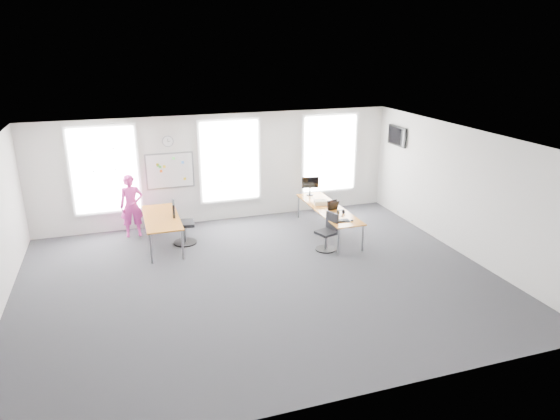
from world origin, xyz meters
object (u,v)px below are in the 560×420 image
object	(u,v)px
chair_right	(328,234)
keyboard	(341,221)
desk_left	(162,219)
chair_left	(182,225)
desk_right	(328,210)
person	(132,206)
headphones	(341,212)
monitor	(310,184)

from	to	relation	value
chair_right	keyboard	bearing A→B (deg)	68.15
chair_right	keyboard	distance (m)	0.45
desk_left	chair_right	size ratio (longest dim) A/B	2.25
chair_left	chair_right	bearing A→B (deg)	-107.95
desk_right	person	distance (m)	5.11
person	headphones	bearing A→B (deg)	-20.99
headphones	monitor	xyz separation A→B (m)	(-0.14, 1.74, 0.27)
chair_right	headphones	bearing A→B (deg)	111.77
desk_left	headphones	world-z (taller)	headphones
person	chair_left	bearing A→B (deg)	-39.50
chair_right	monitor	bearing A→B (deg)	150.00
chair_left	keyboard	size ratio (longest dim) A/B	2.56
desk_left	keyboard	bearing A→B (deg)	-20.03
chair_left	headphones	distance (m)	4.02
desk_left	keyboard	distance (m)	4.40
chair_right	person	xyz separation A→B (m)	(-4.46, 2.43, 0.41)
person	headphones	size ratio (longest dim) A/B	8.53
keyboard	person	bearing A→B (deg)	165.32
desk_left	person	size ratio (longest dim) A/B	1.27
chair_right	chair_left	size ratio (longest dim) A/B	0.84
monitor	headphones	bearing A→B (deg)	-74.70
chair_left	keyboard	world-z (taller)	chair_left
person	keyboard	bearing A→B (deg)	-26.84
monitor	keyboard	bearing A→B (deg)	-81.39
desk_left	headphones	xyz separation A→B (m)	(4.36, -1.01, 0.05)
person	keyboard	world-z (taller)	person
keyboard	monitor	bearing A→B (deg)	100.41
person	monitor	bearing A→B (deg)	-2.21
desk_right	keyboard	size ratio (longest dim) A/B	6.66
desk_right	headphones	distance (m)	0.54
chair_left	desk_right	bearing A→B (deg)	-91.07
chair_left	person	world-z (taller)	person
desk_right	headphones	xyz separation A→B (m)	(0.11, -0.52, 0.10)
monitor	desk_right	bearing A→B (deg)	-77.71
desk_right	monitor	size ratio (longest dim) A/B	5.36
chair_right	headphones	size ratio (longest dim) A/B	4.83
person	desk_left	bearing A→B (deg)	-54.79
chair_right	chair_left	world-z (taller)	chair_left
chair_left	monitor	world-z (taller)	monitor
desk_right	person	xyz separation A→B (m)	(-4.91, 1.42, 0.17)
person	monitor	distance (m)	4.88
chair_left	person	size ratio (longest dim) A/B	0.67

